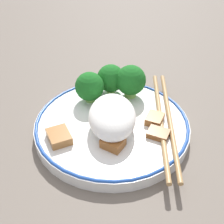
% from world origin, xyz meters
% --- Properties ---
extents(ground_plane, '(3.00, 3.00, 0.00)m').
position_xyz_m(ground_plane, '(0.00, 0.00, 0.00)').
color(ground_plane, '#665B51').
extents(plate, '(0.23, 0.23, 0.02)m').
position_xyz_m(plate, '(0.00, 0.00, 0.01)').
color(plate, white).
rests_on(plate, ground_plane).
extents(rice_mound, '(0.10, 0.07, 0.04)m').
position_xyz_m(rice_mound, '(-0.01, -0.00, 0.04)').
color(rice_mound, white).
rests_on(rice_mound, plate).
extents(broccoli_back_left, '(0.05, 0.05, 0.06)m').
position_xyz_m(broccoli_back_left, '(0.07, -0.03, 0.05)').
color(broccoli_back_left, '#72AD4C').
rests_on(broccoli_back_left, plate).
extents(broccoli_back_center, '(0.05, 0.05, 0.05)m').
position_xyz_m(broccoli_back_center, '(0.08, 0.00, 0.04)').
color(broccoli_back_center, '#72AD4C').
rests_on(broccoli_back_center, plate).
extents(broccoli_back_right, '(0.05, 0.05, 0.05)m').
position_xyz_m(broccoli_back_right, '(0.06, 0.03, 0.04)').
color(broccoli_back_right, '#72AD4C').
rests_on(broccoli_back_right, plate).
extents(meat_near_front, '(0.03, 0.04, 0.01)m').
position_xyz_m(meat_near_front, '(-0.03, -0.07, 0.02)').
color(meat_near_front, brown).
rests_on(meat_near_front, plate).
extents(meat_near_left, '(0.04, 0.03, 0.01)m').
position_xyz_m(meat_near_left, '(0.00, -0.06, 0.02)').
color(meat_near_left, '#995B28').
rests_on(meat_near_left, plate).
extents(meat_near_right, '(0.04, 0.04, 0.01)m').
position_xyz_m(meat_near_right, '(-0.04, 0.07, 0.02)').
color(meat_near_right, '#9E6633').
rests_on(meat_near_right, plate).
extents(meat_near_back, '(0.03, 0.03, 0.01)m').
position_xyz_m(meat_near_back, '(0.02, -0.01, 0.02)').
color(meat_near_back, brown).
rests_on(meat_near_back, plate).
extents(meat_on_rice_edge, '(0.04, 0.04, 0.01)m').
position_xyz_m(meat_on_rice_edge, '(-0.05, -0.00, 0.02)').
color(meat_on_rice_edge, brown).
rests_on(meat_on_rice_edge, plate).
extents(chopsticks, '(0.24, 0.04, 0.01)m').
position_xyz_m(chopsticks, '(-0.00, -0.08, 0.02)').
color(chopsticks, '#AD8451').
rests_on(chopsticks, plate).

